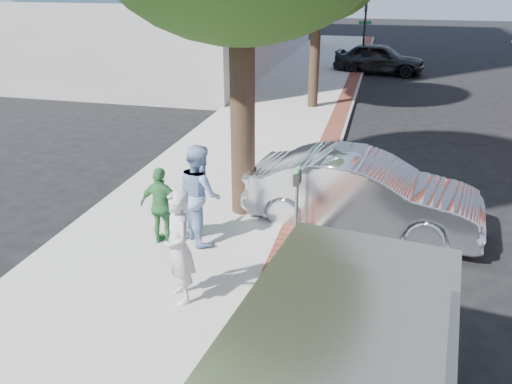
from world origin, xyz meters
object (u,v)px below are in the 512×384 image
(person_green, at_px, (162,206))
(bg_car, at_px, (379,58))
(parking_meter, at_px, (297,188))
(sedan_silver, at_px, (362,192))
(person_officer, at_px, (200,194))
(person_gray, at_px, (179,248))

(person_green, xyz_separation_m, bg_car, (3.59, 20.86, -0.11))
(parking_meter, bearing_deg, sedan_silver, 40.01)
(parking_meter, height_order, person_officer, person_officer)
(person_gray, relative_size, person_green, 1.22)
(sedan_silver, bearing_deg, bg_car, 8.24)
(person_green, relative_size, bg_car, 0.32)
(person_green, xyz_separation_m, sedan_silver, (3.71, 1.93, -0.13))
(person_green, distance_m, bg_car, 21.17)
(person_green, bearing_deg, parking_meter, -155.58)
(person_green, relative_size, sedan_silver, 0.32)
(sedan_silver, bearing_deg, person_gray, 151.53)
(person_gray, bearing_deg, person_green, 174.81)
(parking_meter, bearing_deg, person_gray, -118.97)
(sedan_silver, bearing_deg, parking_meter, 137.91)
(parking_meter, height_order, sedan_silver, parking_meter)
(person_gray, bearing_deg, person_officer, 153.81)
(parking_meter, bearing_deg, person_green, -160.00)
(parking_meter, distance_m, person_officer, 1.90)
(parking_meter, relative_size, bg_car, 0.30)
(parking_meter, xyz_separation_m, person_officer, (-1.81, -0.58, -0.06))
(parking_meter, bearing_deg, person_officer, -162.25)
(person_officer, xyz_separation_m, person_green, (-0.66, -0.32, -0.20))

